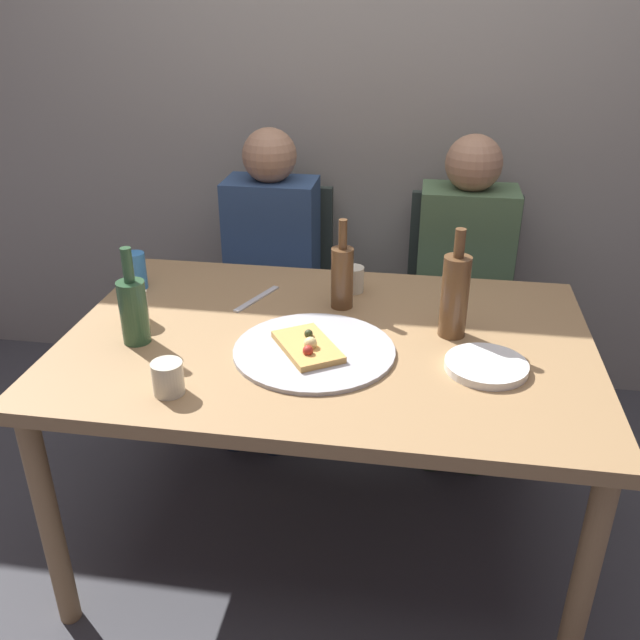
{
  "coord_description": "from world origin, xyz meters",
  "views": [
    {
      "loc": [
        0.25,
        -1.7,
        1.66
      ],
      "look_at": [
        -0.02,
        0.0,
        0.8
      ],
      "focal_mm": 38.18,
      "sensor_mm": 36.0,
      "label": 1
    }
  ],
  "objects_px": {
    "tumbler_far": "(353,279)",
    "wine_bottle": "(342,275)",
    "tumbler_near": "(135,307)",
    "guest_in_sweater": "(268,267)",
    "plate_stack": "(486,366)",
    "guest_in_beanie": "(464,279)",
    "pizza_tray": "(314,351)",
    "wine_glass": "(168,378)",
    "chair_left": "(277,282)",
    "beer_bottle": "(133,309)",
    "dining_table": "(327,359)",
    "chair_right": "(460,294)",
    "table_knife": "(257,299)",
    "pizza_slice_last": "(308,346)",
    "water_bottle": "(455,294)",
    "soda_can": "(136,271)"
  },
  "relations": [
    {
      "from": "wine_bottle",
      "to": "chair_right",
      "type": "distance_m",
      "value": 0.87
    },
    {
      "from": "guest_in_sweater",
      "to": "chair_left",
      "type": "bearing_deg",
      "value": -90.0
    },
    {
      "from": "dining_table",
      "to": "pizza_tray",
      "type": "xyz_separation_m",
      "value": [
        -0.02,
        -0.1,
        0.08
      ]
    },
    {
      "from": "beer_bottle",
      "to": "guest_in_sweater",
      "type": "relative_size",
      "value": 0.24
    },
    {
      "from": "tumbler_far",
      "to": "guest_in_beanie",
      "type": "height_order",
      "value": "guest_in_beanie"
    },
    {
      "from": "wine_bottle",
      "to": "water_bottle",
      "type": "height_order",
      "value": "water_bottle"
    },
    {
      "from": "wine_bottle",
      "to": "plate_stack",
      "type": "xyz_separation_m",
      "value": [
        0.42,
        -0.32,
        -0.09
      ]
    },
    {
      "from": "pizza_slice_last",
      "to": "wine_glass",
      "type": "height_order",
      "value": "wine_glass"
    },
    {
      "from": "pizza_tray",
      "to": "plate_stack",
      "type": "height_order",
      "value": "plate_stack"
    },
    {
      "from": "beer_bottle",
      "to": "wine_glass",
      "type": "bearing_deg",
      "value": -52.78
    },
    {
      "from": "chair_right",
      "to": "water_bottle",
      "type": "bearing_deg",
      "value": 85.47
    },
    {
      "from": "wine_bottle",
      "to": "chair_right",
      "type": "height_order",
      "value": "wine_bottle"
    },
    {
      "from": "dining_table",
      "to": "table_knife",
      "type": "height_order",
      "value": "table_knife"
    },
    {
      "from": "tumbler_far",
      "to": "wine_bottle",
      "type": "bearing_deg",
      "value": -99.34
    },
    {
      "from": "beer_bottle",
      "to": "tumbler_near",
      "type": "height_order",
      "value": "beer_bottle"
    },
    {
      "from": "pizza_tray",
      "to": "water_bottle",
      "type": "distance_m",
      "value": 0.42
    },
    {
      "from": "pizza_tray",
      "to": "chair_right",
      "type": "bearing_deg",
      "value": 66.35
    },
    {
      "from": "wine_glass",
      "to": "soda_can",
      "type": "height_order",
      "value": "soda_can"
    },
    {
      "from": "table_knife",
      "to": "guest_in_sweater",
      "type": "xyz_separation_m",
      "value": [
        -0.09,
        0.53,
        -0.11
      ]
    },
    {
      "from": "tumbler_far",
      "to": "guest_in_beanie",
      "type": "distance_m",
      "value": 0.58
    },
    {
      "from": "guest_in_sweater",
      "to": "water_bottle",
      "type": "bearing_deg",
      "value": 135.93
    },
    {
      "from": "guest_in_sweater",
      "to": "wine_bottle",
      "type": "bearing_deg",
      "value": 124.06
    },
    {
      "from": "wine_bottle",
      "to": "beer_bottle",
      "type": "distance_m",
      "value": 0.63
    },
    {
      "from": "plate_stack",
      "to": "pizza_tray",
      "type": "bearing_deg",
      "value": 177.64
    },
    {
      "from": "plate_stack",
      "to": "guest_in_beanie",
      "type": "bearing_deg",
      "value": 91.45
    },
    {
      "from": "pizza_tray",
      "to": "chair_left",
      "type": "height_order",
      "value": "chair_left"
    },
    {
      "from": "beer_bottle",
      "to": "chair_left",
      "type": "bearing_deg",
      "value": 80.28
    },
    {
      "from": "dining_table",
      "to": "chair_right",
      "type": "distance_m",
      "value": 1.0
    },
    {
      "from": "tumbler_near",
      "to": "guest_in_sweater",
      "type": "height_order",
      "value": "guest_in_sweater"
    },
    {
      "from": "table_knife",
      "to": "plate_stack",
      "type": "bearing_deg",
      "value": -93.03
    },
    {
      "from": "tumbler_near",
      "to": "plate_stack",
      "type": "xyz_separation_m",
      "value": [
        1.01,
        -0.12,
        -0.04
      ]
    },
    {
      "from": "tumbler_near",
      "to": "wine_bottle",
      "type": "bearing_deg",
      "value": 18.63
    },
    {
      "from": "tumbler_far",
      "to": "wine_glass",
      "type": "height_order",
      "value": "wine_glass"
    },
    {
      "from": "tumbler_near",
      "to": "table_knife",
      "type": "bearing_deg",
      "value": 32.98
    },
    {
      "from": "pizza_tray",
      "to": "wine_glass",
      "type": "height_order",
      "value": "wine_glass"
    },
    {
      "from": "pizza_tray",
      "to": "tumbler_near",
      "type": "xyz_separation_m",
      "value": [
        -0.55,
        0.11,
        0.04
      ]
    },
    {
      "from": "tumbler_near",
      "to": "plate_stack",
      "type": "relative_size",
      "value": 0.44
    },
    {
      "from": "tumbler_near",
      "to": "guest_in_sweater",
      "type": "bearing_deg",
      "value": 73.12
    },
    {
      "from": "dining_table",
      "to": "wine_bottle",
      "type": "bearing_deg",
      "value": 86.2
    },
    {
      "from": "pizza_tray",
      "to": "plate_stack",
      "type": "bearing_deg",
      "value": -2.36
    },
    {
      "from": "table_knife",
      "to": "guest_in_beanie",
      "type": "distance_m",
      "value": 0.87
    },
    {
      "from": "pizza_slice_last",
      "to": "tumbler_far",
      "type": "relative_size",
      "value": 3.07
    },
    {
      "from": "pizza_tray",
      "to": "beer_bottle",
      "type": "xyz_separation_m",
      "value": [
        -0.5,
        -0.01,
        0.09
      ]
    },
    {
      "from": "beer_bottle",
      "to": "tumbler_far",
      "type": "bearing_deg",
      "value": 38.33
    },
    {
      "from": "tumbler_near",
      "to": "water_bottle",
      "type": "bearing_deg",
      "value": 3.81
    },
    {
      "from": "pizza_slice_last",
      "to": "tumbler_near",
      "type": "height_order",
      "value": "tumbler_near"
    },
    {
      "from": "pizza_slice_last",
      "to": "wine_glass",
      "type": "bearing_deg",
      "value": -140.97
    },
    {
      "from": "beer_bottle",
      "to": "chair_right",
      "type": "xyz_separation_m",
      "value": [
        0.94,
        1.01,
        -0.34
      ]
    },
    {
      "from": "dining_table",
      "to": "guest_in_beanie",
      "type": "height_order",
      "value": "guest_in_beanie"
    },
    {
      "from": "pizza_tray",
      "to": "wine_bottle",
      "type": "height_order",
      "value": "wine_bottle"
    }
  ]
}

